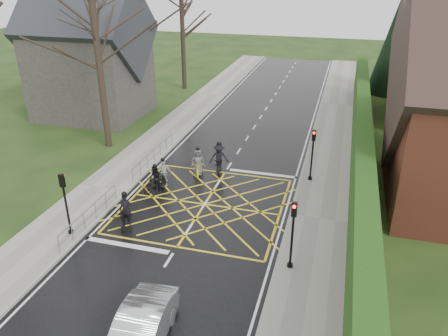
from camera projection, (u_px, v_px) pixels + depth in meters
The scene contains 22 objects.
ground at pixel (205, 204), 23.13m from camera, with size 120.00×120.00×0.00m, color black.
road at pixel (205, 204), 23.13m from camera, with size 9.00×80.00×0.01m, color black.
sidewalk_right at pixel (320, 219), 21.63m from camera, with size 3.00×80.00×0.15m, color gray.
sidewalk_left at pixel (103, 189), 24.57m from camera, with size 3.00×80.00×0.15m, color gray.
stone_wall at pixel (357, 169), 26.31m from camera, with size 0.50×38.00×0.70m, color slate.
hedge at pixel (361, 142), 25.57m from camera, with size 0.90×38.00×2.80m, color #12340E.
conifer at pixel (398, 41), 41.02m from camera, with size 4.60×4.60×10.00m.
church at pixel (89, 55), 34.81m from camera, with size 8.80×7.80×11.00m.
tree_near at pixel (95, 28), 27.20m from camera, with size 9.24×9.24×11.44m.
tree_mid at pixel (136, 5), 34.11m from camera, with size 10.08×10.08×12.48m.
tree_far at pixel (182, 14), 41.52m from camera, with size 8.40×8.40×10.40m.
railing_south at pixel (89, 212), 20.89m from camera, with size 0.05×5.04×1.03m.
railing_north at pixel (154, 153), 27.42m from camera, with size 0.05×6.04×1.03m.
traffic_light_ne at pixel (312, 156), 24.83m from camera, with size 0.24×0.31×3.21m.
traffic_light_se at pixel (292, 236), 17.51m from camera, with size 0.24×0.31×3.21m.
traffic_light_sw at pixel (66, 205), 19.76m from camera, with size 0.24×0.31×3.21m.
cyclist_rear at pixel (126, 215), 21.07m from camera, with size 1.11×1.95×1.80m.
cyclist_back at pixel (155, 181), 24.22m from camera, with size 1.11×1.69×1.65m.
cyclist_mid at pixel (219, 161), 26.46m from camera, with size 1.31×2.13×1.96m.
cyclist_front at pixel (163, 176), 24.81m from camera, with size 1.09×1.78×1.72m.
cyclist_lead at pixel (198, 165), 26.14m from camera, with size 1.24×1.93×1.77m.
car at pixel (139, 334), 14.13m from camera, with size 1.50×4.29×1.41m, color silver.
Camera 1 is at (6.44, -19.08, 11.59)m, focal length 35.00 mm.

